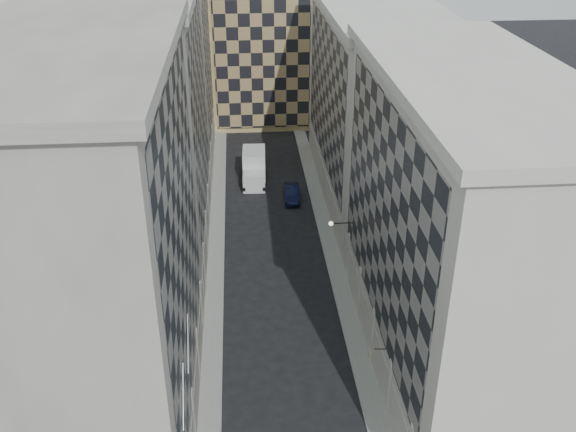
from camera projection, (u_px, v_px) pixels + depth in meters
sidewalk_west at (216, 255)px, 57.86m from camera, size 1.50×100.00×0.15m
sidewalk_east at (331, 250)px, 58.59m from camera, size 1.50×100.00×0.15m
bldg_left_a at (95, 258)px, 35.23m from camera, size 10.80×22.80×23.70m
bldg_left_b at (144, 127)px, 54.80m from camera, size 10.80×22.80×22.70m
bldg_left_c at (167, 65)px, 74.37m from camera, size 10.80×22.80×21.70m
bldg_right_a at (456, 231)px, 40.96m from camera, size 10.80×26.80×20.70m
bldg_right_b at (373, 104)px, 64.91m from camera, size 10.80×28.80×19.70m
tan_block at (271, 48)px, 87.25m from camera, size 16.80×14.80×18.80m
flagpoles_left at (186, 368)px, 32.98m from camera, size 0.10×6.33×2.33m
bracket_lamp at (333, 223)px, 50.37m from camera, size 1.98×0.36×0.36m
box_truck at (254, 169)px, 71.36m from camera, size 2.74×6.21×3.35m
dark_car at (292, 193)px, 67.53m from camera, size 1.69×4.49×1.47m
shop_sign at (370, 354)px, 40.28m from camera, size 1.13×0.65×0.73m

